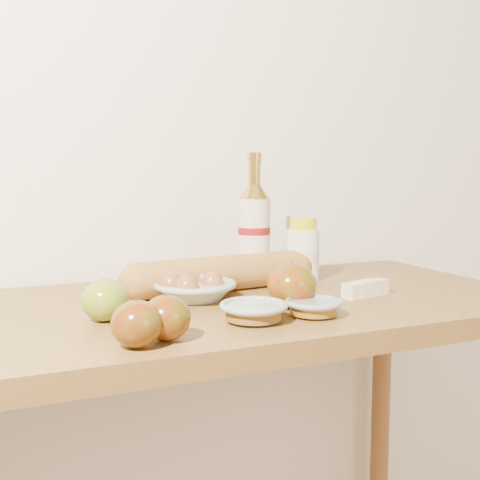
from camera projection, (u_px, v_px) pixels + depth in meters
name	position (u px, v px, depth m)	size (l,w,h in m)	color
back_wall	(179.00, 107.00, 1.42)	(3.50, 0.02, 2.60)	silver
table	(234.00, 361.00, 1.18)	(1.20, 0.60, 0.90)	olive
bourbon_bottle	(254.00, 231.00, 1.31)	(0.08, 0.08, 0.29)	beige
cream_bottle	(303.00, 252.00, 1.36)	(0.08, 0.08, 0.14)	white
egg_bowl	(194.00, 288.00, 1.16)	(0.20, 0.20, 0.06)	#99A6A0
baguette	(223.00, 273.00, 1.25)	(0.45, 0.12, 0.07)	#BB8239
apple_yellowgreen	(105.00, 300.00, 1.00)	(0.08, 0.08, 0.07)	olive
apple_redgreen_front	(166.00, 318.00, 0.88)	(0.09, 0.09, 0.07)	maroon
apple_redgreen_right	(292.00, 286.00, 1.09)	(0.11, 0.11, 0.08)	#910708
sugar_bowl	(254.00, 312.00, 1.00)	(0.14, 0.14, 0.03)	#909D99
syrup_bowl	(314.00, 307.00, 1.03)	(0.11, 0.11, 0.03)	gray
butter_stick	(365.00, 289.00, 1.20)	(0.11, 0.05, 0.03)	beige
apple_extra	(137.00, 324.00, 0.85)	(0.09, 0.09, 0.07)	maroon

